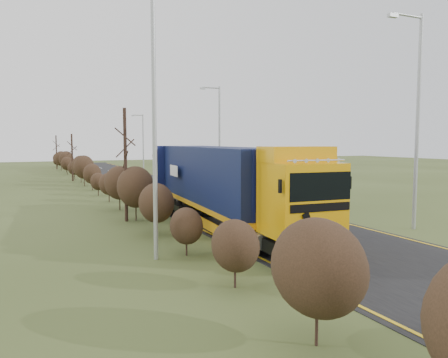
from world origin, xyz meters
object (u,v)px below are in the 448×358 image
lorry (227,183)px  car_red_hatchback (243,182)px  car_blue_sedan (229,176)px  streetlight_near (416,112)px  speed_sign (261,177)px

lorry → car_red_hatchback: lorry is taller
car_blue_sedan → streetlight_near: size_ratio=0.44×
car_red_hatchback → speed_sign: (-0.92, -4.81, 0.89)m
car_red_hatchback → speed_sign: 4.98m
car_blue_sedan → speed_sign: size_ratio=2.10×
car_red_hatchback → speed_sign: bearing=78.6°
car_blue_sedan → car_red_hatchback: bearing=83.6°
car_red_hatchback → streetlight_near: (-0.86, -19.49, 5.10)m
streetlight_near → speed_sign: (-0.05, 14.68, -4.21)m
streetlight_near → speed_sign: streetlight_near is taller
streetlight_near → car_blue_sedan: bearing=84.8°
car_blue_sedan → speed_sign: bearing=85.0°
lorry → speed_sign: 14.13m
car_red_hatchback → car_blue_sedan: car_blue_sedan is taller
lorry → car_blue_sedan: lorry is taller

